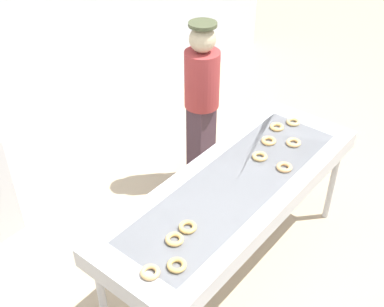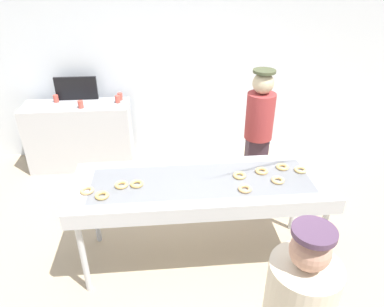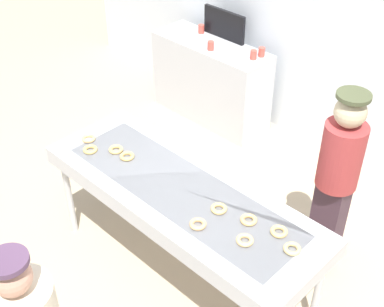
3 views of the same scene
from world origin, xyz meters
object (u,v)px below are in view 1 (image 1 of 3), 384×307
(fryer_conveyor, at_px, (236,190))
(glazed_donut_7, at_px, (175,239))
(glazed_donut_6, at_px, (277,127))
(glazed_donut_9, at_px, (293,122))
(glazed_donut_8, at_px, (294,143))
(glazed_donut_2, at_px, (269,141))
(glazed_donut_0, at_px, (150,272))
(glazed_donut_4, at_px, (260,156))
(glazed_donut_3, at_px, (284,167))
(worker_baker, at_px, (202,99))
(glazed_donut_5, at_px, (177,265))
(glazed_donut_1, at_px, (188,227))

(fryer_conveyor, xyz_separation_m, glazed_donut_7, (-0.72, -0.03, 0.09))
(glazed_donut_6, xyz_separation_m, glazed_donut_9, (0.16, -0.07, 0.00))
(glazed_donut_8, bearing_deg, fryer_conveyor, 173.23)
(glazed_donut_9, bearing_deg, glazed_donut_2, 178.07)
(glazed_donut_8, distance_m, glazed_donut_9, 0.31)
(glazed_donut_0, height_order, glazed_donut_8, same)
(glazed_donut_2, xyz_separation_m, glazed_donut_7, (-1.30, -0.12, 0.00))
(glazed_donut_4, height_order, glazed_donut_7, same)
(glazed_donut_6, distance_m, glazed_donut_9, 0.17)
(fryer_conveyor, bearing_deg, glazed_donut_7, -177.57)
(glazed_donut_0, distance_m, glazed_donut_4, 1.37)
(glazed_donut_7, bearing_deg, glazed_donut_0, -168.08)
(glazed_donut_0, relative_size, glazed_donut_4, 1.00)
(glazed_donut_0, height_order, glazed_donut_2, same)
(glazed_donut_3, bearing_deg, worker_baker, 69.85)
(glazed_donut_6, height_order, worker_baker, worker_baker)
(glazed_donut_4, bearing_deg, glazed_donut_0, -175.00)
(glazed_donut_9, bearing_deg, fryer_conveyor, -175.55)
(glazed_donut_2, relative_size, glazed_donut_3, 1.00)
(glazed_donut_4, distance_m, glazed_donut_5, 1.25)
(fryer_conveyor, relative_size, glazed_donut_9, 19.94)
(glazed_donut_0, xyz_separation_m, glazed_donut_2, (1.59, 0.18, 0.00))
(glazed_donut_5, bearing_deg, glazed_donut_0, 148.21)
(fryer_conveyor, xyz_separation_m, glazed_donut_4, (0.36, 0.03, 0.09))
(glazed_donut_6, xyz_separation_m, glazed_donut_8, (-0.11, -0.22, 0.00))
(glazed_donut_1, distance_m, glazed_donut_4, 0.95)
(glazed_donut_3, relative_size, glazed_donut_8, 1.00)
(glazed_donut_2, bearing_deg, glazed_donut_9, -1.93)
(fryer_conveyor, height_order, glazed_donut_1, glazed_donut_1)
(glazed_donut_0, distance_m, glazed_donut_1, 0.43)
(glazed_donut_3, bearing_deg, glazed_donut_8, 18.10)
(fryer_conveyor, height_order, glazed_donut_3, glazed_donut_3)
(glazed_donut_2, bearing_deg, worker_baker, 77.54)
(glazed_donut_1, bearing_deg, glazed_donut_5, -152.10)
(fryer_conveyor, bearing_deg, glazed_donut_5, -168.47)
(glazed_donut_2, bearing_deg, glazed_donut_0, -173.59)
(glazed_donut_0, bearing_deg, glazed_donut_2, 6.41)
(glazed_donut_0, xyz_separation_m, glazed_donut_8, (1.70, 0.01, 0.00))
(glazed_donut_6, relative_size, glazed_donut_8, 1.00)
(fryer_conveyor, xyz_separation_m, glazed_donut_0, (-1.01, -0.09, 0.09))
(glazed_donut_0, bearing_deg, glazed_donut_6, 7.35)
(glazed_donut_2, bearing_deg, glazed_donut_6, 14.06)
(glazed_donut_2, relative_size, glazed_donut_9, 1.00)
(glazed_donut_5, height_order, glazed_donut_9, same)
(glazed_donut_2, xyz_separation_m, worker_baker, (0.18, 0.84, 0.00))
(glazed_donut_4, xyz_separation_m, glazed_donut_6, (0.44, 0.11, 0.00))
(glazed_donut_6, bearing_deg, glazed_donut_0, -172.65)
(fryer_conveyor, distance_m, glazed_donut_2, 0.60)
(glazed_donut_3, relative_size, glazed_donut_5, 1.00)
(glazed_donut_2, bearing_deg, glazed_donut_8, -58.07)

